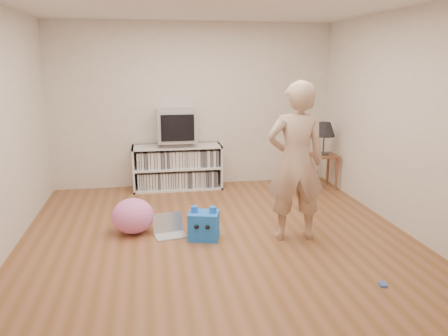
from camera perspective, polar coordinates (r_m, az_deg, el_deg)
name	(u,v)px	position (r m, az deg, el deg)	size (l,w,h in m)	color
ground	(216,235)	(5.22, -1.05, -8.70)	(4.50, 4.50, 0.00)	brown
walls	(215,126)	(4.87, -1.12, 5.57)	(4.52, 4.52, 2.60)	beige
ceiling	(215,2)	(4.86, -1.20, 20.92)	(4.50, 4.50, 0.01)	white
media_unit	(177,167)	(7.01, -6.10, 0.14)	(1.40, 0.45, 0.70)	white
dvd_deck	(177,143)	(6.92, -6.17, 3.21)	(0.45, 0.35, 0.07)	gray
crt_tv	(176,125)	(6.87, -6.23, 5.54)	(0.60, 0.53, 0.50)	#9B9BA0
side_table	(323,163)	(7.15, 12.75, 0.69)	(0.42, 0.42, 0.55)	brown
table_lamp	(324,130)	(7.05, 12.98, 4.85)	(0.34, 0.34, 0.52)	#333333
person	(296,162)	(4.92, 9.34, 0.74)	(0.66, 0.43, 1.80)	tan
laptop	(169,229)	(5.24, -7.18, -7.92)	(0.40, 0.34, 0.25)	silver
playing_cards	(383,284)	(4.38, 20.06, -14.10)	(0.07, 0.09, 0.02)	#4666BD
plush_blue	(204,225)	(5.06, -2.66, -7.46)	(0.40, 0.35, 0.39)	#1970FF
plush_pink	(133,216)	(5.32, -11.81, -6.14)	(0.49, 0.49, 0.42)	pink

